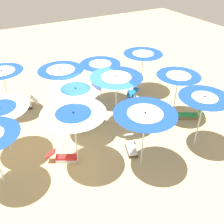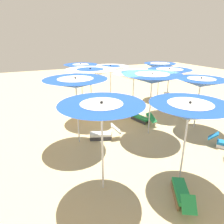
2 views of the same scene
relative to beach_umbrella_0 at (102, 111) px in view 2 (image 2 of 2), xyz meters
name	(u,v)px [view 2 (image 2 of 2)]	position (x,y,z in m)	size (l,w,h in m)	color
ground	(137,124)	(3.04, 3.22, -2.19)	(37.26, 37.26, 0.04)	#D1B57F
beach_umbrella_0	(102,111)	(0.00, 0.00, 0.00)	(2.00, 2.00, 2.42)	silver
beach_umbrella_1	(189,111)	(2.11, -0.57, -0.13)	(2.00, 2.00, 2.31)	silver
beach_umbrella_3	(76,83)	(0.11, 2.68, 0.11)	(2.21, 2.21, 2.50)	silver
beach_umbrella_4	(152,79)	(2.93, 2.19, 0.13)	(2.29, 2.29, 2.54)	silver
beach_umbrella_5	(201,83)	(5.13, 1.85, -0.16)	(2.05, 2.05, 2.25)	silver
beach_umbrella_6	(90,73)	(1.36, 4.79, 0.05)	(2.29, 2.29, 2.47)	silver
beach_umbrella_7	(134,76)	(3.19, 3.97, -0.08)	(2.15, 2.15, 2.33)	silver
beach_umbrella_8	(169,72)	(5.17, 3.88, -0.03)	(2.16, 2.16, 2.35)	silver
beach_umbrella_9	(81,68)	(1.69, 7.49, -0.06)	(1.96, 1.96, 2.36)	silver
beach_umbrella_10	(110,69)	(3.32, 6.92, -0.17)	(2.14, 2.14, 2.25)	silver
beach_umbrella_11	(160,67)	(6.44, 6.31, -0.12)	(1.98, 1.98, 2.32)	silver
lounger_1	(97,110)	(1.78, 5.21, -1.97)	(0.84, 1.21, 0.55)	silver
lounger_2	(103,134)	(1.06, 2.55, -1.96)	(1.27, 0.74, 0.59)	#333338
lounger_3	(142,118)	(3.35, 3.35, -1.97)	(0.60, 1.45, 0.58)	#333338
lounger_4	(182,194)	(1.59, -1.21, -1.98)	(0.91, 1.24, 0.52)	olive
lounger_5	(163,98)	(6.40, 5.63, -1.96)	(0.69, 1.33, 0.68)	#333338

